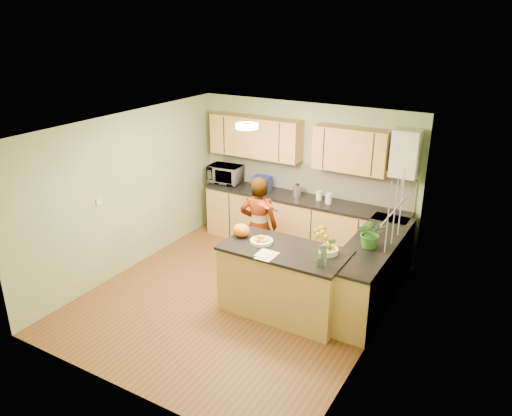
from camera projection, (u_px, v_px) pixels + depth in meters
The scene contains 28 objects.
floor at pixel (237, 297), 7.27m from camera, with size 4.50×4.50×0.00m, color brown.
ceiling at pixel (235, 127), 6.36m from camera, with size 4.00×4.50×0.02m, color white.
wall_back at pixel (305, 175), 8.63m from camera, with size 4.00×0.02×2.50m, color gray.
wall_front at pixel (117, 291), 5.00m from camera, with size 4.00×0.02×2.50m, color gray.
wall_left at pixel (127, 193), 7.75m from camera, with size 0.02×4.50×2.50m, color gray.
wall_right at pixel (379, 250), 5.88m from camera, with size 0.02×4.50×2.50m, color gray.
back_counter at pixel (302, 223), 8.62m from camera, with size 3.64×0.62×0.94m.
right_counter at pixel (372, 272), 6.99m from camera, with size 0.62×2.24×0.94m.
splashback at pixel (310, 179), 8.59m from camera, with size 3.60×0.02×0.52m, color silver.
upper_cabinets at pixel (293, 142), 8.36m from camera, with size 3.20×0.34×0.70m.
boiler at pixel (406, 154), 7.47m from camera, with size 0.40×0.30×0.86m.
window_right at pixel (395, 210), 6.26m from camera, with size 0.01×1.30×1.05m.
light_switch at pixel (99, 202), 7.24m from camera, with size 0.02×0.09×0.09m, color silver.
ceiling_lamp at pixel (247, 126), 6.62m from camera, with size 0.30×0.30×0.07m.
peninsula_island at pixel (284, 281), 6.75m from camera, with size 1.67×0.86×0.96m.
fruit_dish at pixel (262, 240), 6.72m from camera, with size 0.31×0.31×0.11m.
orange_bowl at pixel (328, 249), 6.42m from camera, with size 0.26×0.26×0.15m.
flower_vase at pixel (323, 239), 6.03m from camera, with size 0.28×0.28×0.52m.
orange_bag at pixel (241, 230), 6.91m from camera, with size 0.24×0.21×0.18m, color orange.
papers at pixel (267, 255), 6.38m from camera, with size 0.22×0.30×0.01m, color white.
violinist at pixel (259, 226), 7.67m from camera, with size 0.58×0.38×1.60m, color #DDA387.
violin at pixel (263, 204), 7.22m from camera, with size 0.58×0.23×0.12m, color #581805, non-canonical shape.
microwave at pixel (225, 174), 9.17m from camera, with size 0.59×0.40×0.33m, color silver.
blue_box at pixel (262, 183), 8.80m from camera, with size 0.31×0.23×0.25m, color navy.
kettle at pixel (297, 190), 8.49m from camera, with size 0.14×0.14×0.27m.
jar_cream at pixel (319, 196), 8.34m from camera, with size 0.10×0.10×0.15m, color #F9F1C7.
jar_white at pixel (329, 199), 8.17m from camera, with size 0.11×0.11×0.17m, color silver.
potted_plant at pixel (371, 233), 6.58m from camera, with size 0.39×0.34×0.43m, color #337426.
Camera 1 is at (3.40, -5.32, 3.84)m, focal length 35.00 mm.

